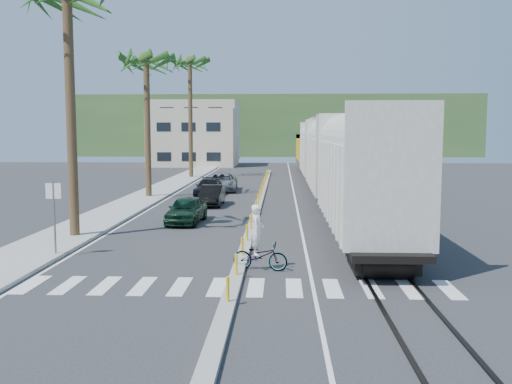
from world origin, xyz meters
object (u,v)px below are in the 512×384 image
cyclist (260,249)px  car_second (212,195)px  car_lead (187,210)px  street_sign (54,207)px

cyclist → car_second: bearing=24.1°
car_lead → cyclist: (4.30, -10.24, 0.02)m
street_sign → car_lead: 9.38m
car_lead → car_second: (0.47, 7.27, -0.05)m
street_sign → car_second: street_sign is taller
car_second → cyclist: cyclist is taller
street_sign → car_second: size_ratio=0.74×
car_lead → cyclist: bearing=-63.7°
street_sign → car_lead: (3.73, 8.52, -1.25)m
street_sign → car_lead: size_ratio=0.70×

